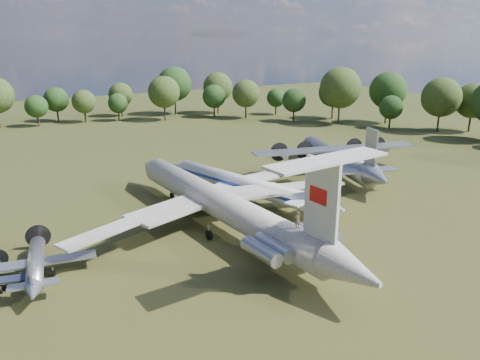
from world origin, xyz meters
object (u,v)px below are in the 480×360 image
an12_transport (337,161)px  person_on_il62 (297,220)px  il62_airliner (221,210)px  tu104_jet (243,187)px  small_prop_northwest (36,267)px

an12_transport → person_on_il62: person_on_il62 is taller
il62_airliner → tu104_jet: (8.58, 8.83, -0.80)m
tu104_jet → an12_transport: 22.77m
person_on_il62 → tu104_jet: bearing=-109.4°
small_prop_northwest → tu104_jet: bearing=27.7°
an12_transport → person_on_il62: size_ratio=18.62×
small_prop_northwest → an12_transport: bearing=24.0°
tu104_jet → person_on_il62: (-7.34, -24.06, 4.49)m
il62_airliner → an12_transport: size_ratio=1.56×
il62_airliner → person_on_il62: size_ratio=29.04×
il62_airliner → person_on_il62: bearing=-90.0°
tu104_jet → small_prop_northwest: size_ratio=2.26×
an12_transport → il62_airliner: bearing=-143.1°
il62_airliner → person_on_il62: (1.24, -15.23, 3.69)m
il62_airliner → small_prop_northwest: 23.61m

